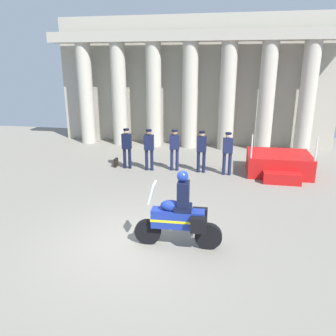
# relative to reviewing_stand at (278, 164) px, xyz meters

# --- Properties ---
(ground_plane) EXTENTS (28.00, 28.00, 0.00)m
(ground_plane) POSITION_rel_reviewing_stand_xyz_m (-4.07, -6.31, -0.39)
(ground_plane) COLOR gray
(colonnade_backdrop) EXTENTS (14.64, 1.63, 6.60)m
(colonnade_backdrop) POSITION_rel_reviewing_stand_xyz_m (-4.08, 4.34, 2.91)
(colonnade_backdrop) COLOR #A49F91
(colonnade_backdrop) RESTS_ON ground_plane
(reviewing_stand) EXTENTS (2.42, 2.49, 1.71)m
(reviewing_stand) POSITION_rel_reviewing_stand_xyz_m (0.00, 0.00, 0.00)
(reviewing_stand) COLOR #B71414
(reviewing_stand) RESTS_ON ground_plane
(officer_in_row_0) EXTENTS (0.39, 0.25, 1.68)m
(officer_in_row_0) POSITION_rel_reviewing_stand_xyz_m (-6.11, -0.43, 0.59)
(officer_in_row_0) COLOR black
(officer_in_row_0) RESTS_ON ground_plane
(officer_in_row_1) EXTENTS (0.39, 0.25, 1.69)m
(officer_in_row_1) POSITION_rel_reviewing_stand_xyz_m (-5.14, -0.52, 0.60)
(officer_in_row_1) COLOR #141938
(officer_in_row_1) RESTS_ON ground_plane
(officer_in_row_2) EXTENTS (0.39, 0.25, 1.68)m
(officer_in_row_2) POSITION_rel_reviewing_stand_xyz_m (-4.13, -0.35, 0.60)
(officer_in_row_2) COLOR #191E42
(officer_in_row_2) RESTS_ON ground_plane
(officer_in_row_3) EXTENTS (0.39, 0.25, 1.68)m
(officer_in_row_3) POSITION_rel_reviewing_stand_xyz_m (-3.03, -0.40, 0.60)
(officer_in_row_3) COLOR #141938
(officer_in_row_3) RESTS_ON ground_plane
(officer_in_row_4) EXTENTS (0.39, 0.25, 1.69)m
(officer_in_row_4) POSITION_rel_reviewing_stand_xyz_m (-2.01, -0.54, 0.61)
(officer_in_row_4) COLOR #191E42
(officer_in_row_4) RESTS_ON ground_plane
(motorcycle_with_rider) EXTENTS (2.09, 0.71, 1.90)m
(motorcycle_with_rider) POSITION_rel_reviewing_stand_xyz_m (-2.95, -6.25, 0.40)
(motorcycle_with_rider) COLOR black
(motorcycle_with_rider) RESTS_ON ground_plane
(briefcase_on_ground) EXTENTS (0.10, 0.32, 0.36)m
(briefcase_on_ground) POSITION_rel_reviewing_stand_xyz_m (-6.66, -0.31, -0.21)
(briefcase_on_ground) COLOR black
(briefcase_on_ground) RESTS_ON ground_plane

